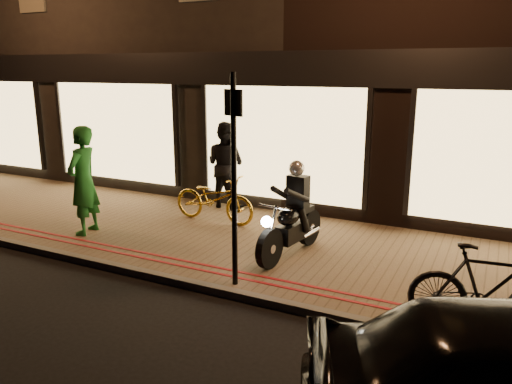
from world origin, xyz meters
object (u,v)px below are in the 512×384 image
motorcycle (292,219)px  bicycle_gold (214,199)px  sign_post (234,171)px  person_green (83,181)px

motorcycle → bicycle_gold: (-2.12, 1.02, -0.14)m
motorcycle → bicycle_gold: size_ratio=1.06×
sign_post → person_green: bearing=168.0°
motorcycle → person_green: 3.99m
bicycle_gold → person_green: (-1.79, -1.70, 0.54)m
motorcycle → bicycle_gold: bearing=161.9°
motorcycle → person_green: size_ratio=0.95×
sign_post → motorcycle: bearing=78.9°
bicycle_gold → sign_post: bearing=-141.3°
sign_post → bicycle_gold: (-1.84, 2.47, -1.20)m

